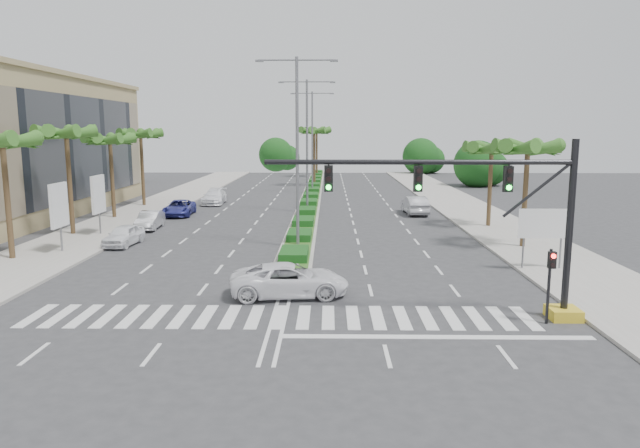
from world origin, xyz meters
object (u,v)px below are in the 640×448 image
Objects in this scene: car_parked_a at (124,235)px; car_right at (415,205)px; car_parked_b at (150,220)px; car_parked_c at (179,208)px; car_parked_d at (215,197)px; car_crossing at (290,280)px.

car_right is at bearing 39.55° from car_parked_a.
car_parked_b is 0.84× the size of car_parked_c.
car_parked_d is 1.03× the size of car_right.
car_right is (21.12, 1.28, 0.14)m from car_parked_c.
car_parked_c is 8.26m from car_parked_d.
car_right is at bearing 0.10° from car_parked_c.
car_parked_b is at bearing 27.60° from car_crossing.
car_parked_a is 16.38m from car_crossing.
car_parked_a is 21.55m from car_parked_d.
car_parked_d is 20.75m from car_right.
car_parked_d is (1.74, 21.48, 0.07)m from car_parked_a.
car_parked_d is (2.01, 15.07, 0.07)m from car_parked_b.
car_parked_c is 27.33m from car_crossing.
car_crossing reaches higher than car_parked_a.
car_parked_a is 6.41m from car_parked_b.
car_right is at bearing -26.60° from car_crossing.
car_parked_b is 15.20m from car_parked_d.
car_right reaches higher than car_parked_a.
car_parked_a is at bearing -96.29° from car_parked_d.
car_crossing reaches higher than car_parked_b.
car_parked_b is 6.98m from car_parked_c.
car_crossing is at bearing -74.73° from car_parked_d.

